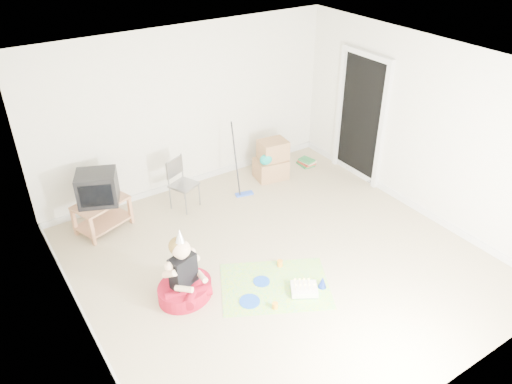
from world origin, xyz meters
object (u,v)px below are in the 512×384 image
cardboard_boxes (271,161)px  crt_tv (97,188)px  seated_woman (184,283)px  birthday_cake (304,290)px  folding_chair (184,185)px  tv_stand (102,213)px

cardboard_boxes → crt_tv: bearing=178.3°
seated_woman → birthday_cake: 1.46m
cardboard_boxes → seated_woman: size_ratio=0.67×
folding_chair → seated_woman: seated_woman is taller
crt_tv → birthday_cake: 3.17m
tv_stand → cardboard_boxes: size_ratio=1.28×
crt_tv → cardboard_boxes: crt_tv is taller
crt_tv → folding_chair: (1.24, -0.12, -0.30)m
folding_chair → crt_tv: bearing=174.4°
folding_chair → cardboard_boxes: 1.65m
crt_tv → birthday_cake: bearing=-36.2°
tv_stand → seated_woman: size_ratio=0.85×
folding_chair → seated_woman: (-0.90, -1.80, -0.18)m
cardboard_boxes → seated_woman: seated_woman is taller
tv_stand → cardboard_boxes: (2.90, -0.08, 0.05)m
birthday_cake → crt_tv: bearing=120.8°
crt_tv → birthday_cake: size_ratio=1.32×
tv_stand → folding_chair: size_ratio=1.05×
seated_woman → folding_chair: bearing=63.5°
seated_woman → cardboard_boxes: bearing=35.8°
birthday_cake → cardboard_boxes: bearing=63.1°
tv_stand → seated_woman: bearing=-79.9°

